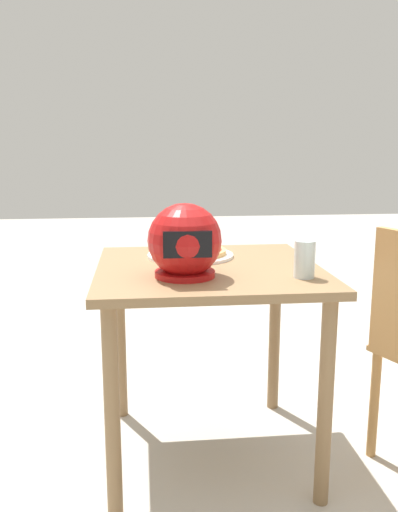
# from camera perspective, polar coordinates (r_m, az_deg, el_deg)

# --- Properties ---
(ground_plane) EXTENTS (14.00, 14.00, 0.00)m
(ground_plane) POSITION_cam_1_polar(r_m,az_deg,el_deg) (2.28, 0.90, -19.86)
(ground_plane) COLOR #B2ADA3
(dining_table) EXTENTS (0.81, 0.81, 0.75)m
(dining_table) POSITION_cam_1_polar(r_m,az_deg,el_deg) (2.02, 0.96, -4.27)
(dining_table) COLOR olive
(dining_table) RESTS_ON ground
(pizza_plate) EXTENTS (0.34, 0.34, 0.01)m
(pizza_plate) POSITION_cam_1_polar(r_m,az_deg,el_deg) (2.15, -0.90, 0.07)
(pizza_plate) COLOR white
(pizza_plate) RESTS_ON dining_table
(pizza) EXTENTS (0.28, 0.28, 0.05)m
(pizza) POSITION_cam_1_polar(r_m,az_deg,el_deg) (2.14, -0.94, 0.52)
(pizza) COLOR tan
(pizza) RESTS_ON pizza_plate
(motorcycle_helmet) EXTENTS (0.25, 0.25, 0.25)m
(motorcycle_helmet) POSITION_cam_1_polar(r_m,az_deg,el_deg) (1.81, -1.50, 1.47)
(motorcycle_helmet) COLOR #B21414
(motorcycle_helmet) RESTS_ON dining_table
(drinking_glass) EXTENTS (0.07, 0.07, 0.12)m
(drinking_glass) POSITION_cam_1_polar(r_m,az_deg,el_deg) (1.84, 11.01, -0.33)
(drinking_glass) COLOR silver
(drinking_glass) RESTS_ON dining_table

